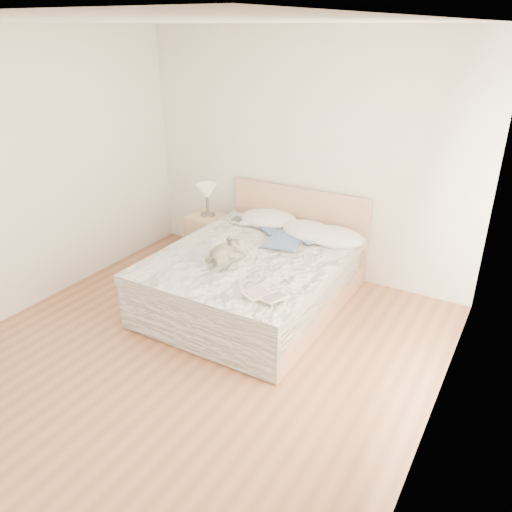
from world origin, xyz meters
name	(u,v)px	position (x,y,z in m)	size (l,w,h in m)	color
floor	(187,361)	(0.00, 0.00, 0.00)	(4.00, 4.50, 0.00)	brown
ceiling	(163,22)	(0.00, 0.00, 2.70)	(4.00, 4.50, 0.00)	white
wall_back	(303,156)	(0.00, 2.25, 1.35)	(4.00, 0.02, 2.70)	white
wall_left	(11,179)	(-2.00, 0.00, 1.35)	(0.02, 4.50, 2.70)	white
wall_right	(448,277)	(2.00, 0.00, 1.35)	(0.02, 4.50, 2.70)	white
window	(458,243)	(1.99, 0.30, 1.45)	(0.02, 1.30, 1.10)	white
bed	(256,277)	(0.00, 1.19, 0.31)	(1.72, 2.14, 1.00)	tan
nightstand	(209,237)	(-1.08, 1.87, 0.28)	(0.45, 0.40, 0.56)	tan
table_lamp	(207,193)	(-1.09, 1.89, 0.84)	(0.30, 0.30, 0.39)	#4B4742
pillow_left	(269,219)	(-0.28, 1.97, 0.64)	(0.67, 0.47, 0.20)	white
pillow_middle	(309,232)	(0.29, 1.85, 0.64)	(0.66, 0.46, 0.20)	silver
pillow_right	(334,237)	(0.58, 1.85, 0.64)	(0.65, 0.45, 0.19)	white
blouse	(285,240)	(0.16, 1.54, 0.63)	(0.54, 0.58, 0.02)	#374D72
photo_book	(243,222)	(-0.51, 1.77, 0.63)	(0.29, 0.20, 0.02)	silver
childrens_book	(266,296)	(0.57, 0.39, 0.63)	(0.33, 0.23, 0.02)	#FCF0C9
teddy_bear	(222,260)	(-0.12, 0.75, 0.65)	(0.25, 0.36, 0.19)	brown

